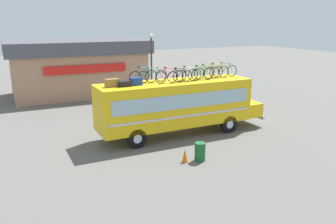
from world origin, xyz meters
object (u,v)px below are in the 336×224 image
rooftop_bicycle_8 (216,72)px  rooftop_bicycle_7 (207,72)px  rooftop_bicycle_2 (152,76)px  rooftop_bicycle_4 (180,76)px  rooftop_bicycle_6 (200,74)px  trash_bin (200,152)px  bus (178,104)px  rooftop_bicycle_5 (189,75)px  luggage_bag_1 (112,83)px  luggage_bag_2 (124,84)px  luggage_bag_3 (136,81)px  street_lamp (151,66)px  rooftop_bicycle_9 (225,71)px  traffic_cone (185,156)px  rooftop_bicycle_3 (170,76)px  rooftop_bicycle_1 (143,76)px

rooftop_bicycle_8 → rooftop_bicycle_7: bearing=179.4°
rooftop_bicycle_2 → rooftop_bicycle_4: (1.42, -0.70, -0.02)m
rooftop_bicycle_6 → trash_bin: (-2.32, -3.92, -3.19)m
bus → rooftop_bicycle_6: 2.23m
rooftop_bicycle_2 → rooftop_bicycle_5: 2.18m
luggage_bag_1 → luggage_bag_2: (0.64, -0.17, -0.07)m
rooftop_bicycle_2 → rooftop_bicycle_6: 2.93m
bus → rooftop_bicycle_5: size_ratio=6.20×
bus → rooftop_bicycle_2: rooftop_bicycle_2 is taller
rooftop_bicycle_4 → trash_bin: (-0.88, -3.84, -3.17)m
luggage_bag_3 → trash_bin: luggage_bag_3 is taller
rooftop_bicycle_5 → rooftop_bicycle_2: bearing=165.1°
rooftop_bicycle_7 → street_lamp: size_ratio=0.31×
luggage_bag_3 → bus: bearing=2.3°
rooftop_bicycle_9 → rooftop_bicycle_6: bearing=-169.5°
rooftop_bicycle_7 → rooftop_bicycle_9: 1.45m
bus → trash_bin: size_ratio=11.43×
rooftop_bicycle_4 → rooftop_bicycle_9: rooftop_bicycle_9 is taller
bus → rooftop_bicycle_9: (3.43, 0.17, 1.75)m
rooftop_bicycle_5 → trash_bin: 5.33m
rooftop_bicycle_6 → luggage_bag_3: bearing=178.6°
rooftop_bicycle_5 → traffic_cone: size_ratio=2.61×
rooftop_bicycle_9 → bus: bearing=-177.2°
rooftop_bicycle_2 → rooftop_bicycle_9: size_ratio=0.99×
rooftop_bicycle_8 → rooftop_bicycle_4: bearing=-173.3°
rooftop_bicycle_3 → rooftop_bicycle_4: size_ratio=1.11×
luggage_bag_2 → street_lamp: size_ratio=0.13×
luggage_bag_3 → rooftop_bicycle_9: size_ratio=0.35×
rooftop_bicycle_4 → street_lamp: size_ratio=0.28×
rooftop_bicycle_9 → traffic_cone: size_ratio=2.73×
luggage_bag_1 → trash_bin: (3.09, -4.12, -3.02)m
rooftop_bicycle_2 → trash_bin: 5.57m
street_lamp → rooftop_bicycle_5: bearing=-95.1°
bus → rooftop_bicycle_6: size_ratio=6.16×
bus → luggage_bag_2: (-3.39, -0.17, 1.50)m
rooftop_bicycle_1 → rooftop_bicycle_7: 4.11m
luggage_bag_2 → rooftop_bicycle_4: 3.34m
rooftop_bicycle_9 → street_lamp: (-2.19, 6.67, -0.32)m
rooftop_bicycle_7 → rooftop_bicycle_6: bearing=-157.5°
luggage_bag_3 → rooftop_bicycle_7: size_ratio=0.35×
rooftop_bicycle_1 → rooftop_bicycle_3: 1.51m
rooftop_bicycle_9 → rooftop_bicycle_1: bearing=179.1°
luggage_bag_1 → traffic_cone: luggage_bag_1 is taller
luggage_bag_3 → street_lamp: bearing=60.5°
rooftop_bicycle_5 → trash_bin: rooftop_bicycle_5 is taller
bus → rooftop_bicycle_1: size_ratio=6.25×
rooftop_bicycle_7 → rooftop_bicycle_9: bearing=5.2°
rooftop_bicycle_3 → rooftop_bicycle_7: 2.69m
rooftop_bicycle_4 → traffic_cone: size_ratio=2.46×
rooftop_bicycle_2 → rooftop_bicycle_5: bearing=-14.9°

